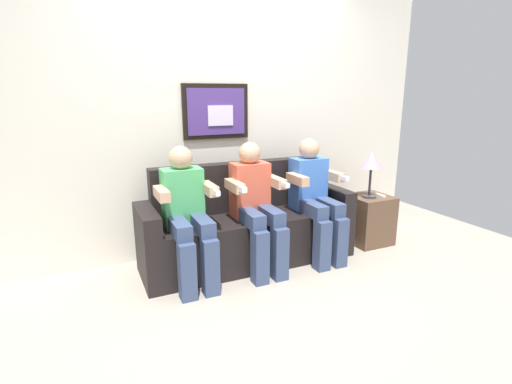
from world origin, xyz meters
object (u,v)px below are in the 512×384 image
(person_in_middle, at_px, (256,202))
(person_on_right, at_px, (315,195))
(couch, at_px, (248,229))
(person_on_left, at_px, (187,211))
(spare_remote_on_table, at_px, (380,195))
(table_lamp, at_px, (371,162))
(side_table_right, at_px, (369,219))

(person_in_middle, bearing_deg, person_on_right, 0.04)
(couch, xyz_separation_m, person_on_left, (-0.60, -0.17, 0.29))
(person_in_middle, height_order, person_on_right, same)
(couch, bearing_deg, person_on_right, -15.50)
(person_in_middle, height_order, spare_remote_on_table, person_in_middle)
(table_lamp, height_order, spare_remote_on_table, table_lamp)
(spare_remote_on_table, bearing_deg, table_lamp, 170.66)
(person_in_middle, bearing_deg, side_table_right, 2.67)
(couch, bearing_deg, spare_remote_on_table, -6.41)
(couch, distance_m, person_on_right, 0.69)
(couch, xyz_separation_m, side_table_right, (1.32, -0.11, -0.06))
(person_in_middle, xyz_separation_m, spare_remote_on_table, (1.40, 0.01, -0.10))
(table_lamp, bearing_deg, side_table_right, 33.01)
(person_on_right, relative_size, table_lamp, 2.41)
(person_on_left, height_order, person_in_middle, same)
(person_in_middle, relative_size, side_table_right, 2.22)
(couch, height_order, table_lamp, table_lamp)
(couch, bearing_deg, person_in_middle, -90.02)
(couch, relative_size, person_on_right, 1.74)
(couch, distance_m, person_on_left, 0.69)
(person_on_left, bearing_deg, spare_remote_on_table, 0.29)
(table_lamp, distance_m, spare_remote_on_table, 0.37)
(side_table_right, relative_size, spare_remote_on_table, 3.85)
(person_on_left, xyz_separation_m, person_in_middle, (0.60, -0.00, 0.00))
(side_table_right, bearing_deg, spare_remote_on_table, -33.31)
(person_on_right, bearing_deg, person_in_middle, -179.96)
(table_lamp, relative_size, spare_remote_on_table, 3.54)
(person_on_left, bearing_deg, table_lamp, 0.94)
(person_on_left, distance_m, table_lamp, 1.89)
(person_on_left, relative_size, person_on_right, 1.00)
(person_on_left, distance_m, person_in_middle, 0.60)
(person_in_middle, xyz_separation_m, side_table_right, (1.32, 0.06, -0.36))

